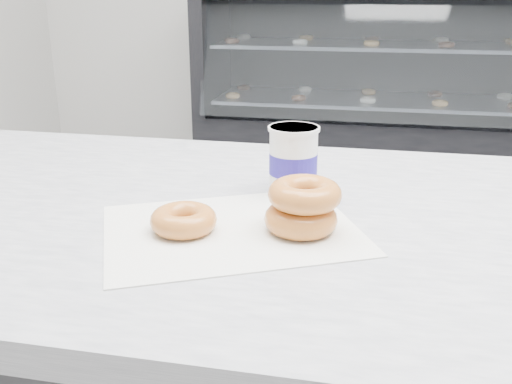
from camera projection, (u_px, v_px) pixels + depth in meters
display_case at (401, 115)px, 3.44m from camera, size 2.40×0.74×1.25m
wax_paper at (231, 230)px, 0.78m from camera, size 0.42×0.38×0.00m
donut_single at (184, 220)px, 0.77m from camera, size 0.09×0.09×0.03m
donut_stack at (303, 206)px, 0.77m from camera, size 0.14×0.14×0.07m
coffee_cup at (293, 160)px, 0.91m from camera, size 0.09×0.09×0.11m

